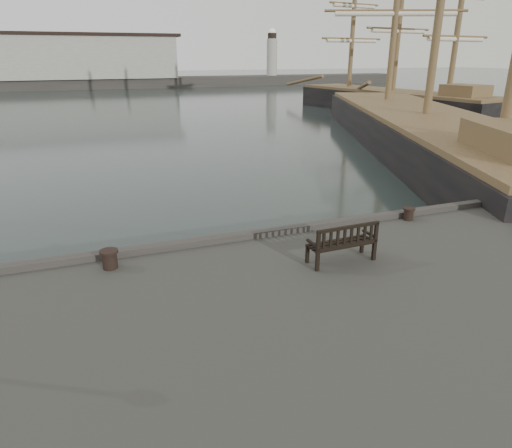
{
  "coord_description": "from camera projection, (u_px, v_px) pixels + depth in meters",
  "views": [
    {
      "loc": [
        -4.96,
        -11.7,
        6.55
      ],
      "look_at": [
        -0.75,
        -0.5,
        2.1
      ],
      "focal_mm": 32.0,
      "sensor_mm": 36.0,
      "label": 1
    }
  ],
  "objects": [
    {
      "name": "ground",
      "position": [
        273.0,
        279.0,
        14.19
      ],
      "size": [
        400.0,
        400.0,
        0.0
      ],
      "primitive_type": "plane",
      "color": "black",
      "rests_on": "ground"
    },
    {
      "name": "tall_ship_main",
      "position": [
        423.0,
        140.0,
        32.97
      ],
      "size": [
        21.7,
        39.26,
        29.35
      ],
      "rotation": [
        0.0,
        0.0,
        -0.38
      ],
      "color": "black",
      "rests_on": "ground"
    },
    {
      "name": "bollard_left",
      "position": [
        110.0,
        259.0,
        11.28
      ],
      "size": [
        0.6,
        0.6,
        0.48
      ],
      "primitive_type": "cylinder",
      "rotation": [
        0.0,
        0.0,
        0.4
      ],
      "color": "black",
      "rests_on": "quay"
    },
    {
      "name": "tall_ship_far",
      "position": [
        391.0,
        107.0,
        54.05
      ],
      "size": [
        10.32,
        28.23,
        23.69
      ],
      "rotation": [
        0.0,
        0.0,
        0.16
      ],
      "color": "black",
      "rests_on": "ground"
    },
    {
      "name": "breakwater",
      "position": [
        77.0,
        67.0,
        91.89
      ],
      "size": [
        140.0,
        9.5,
        12.2
      ],
      "color": "#383530",
      "rests_on": "ground"
    },
    {
      "name": "bench",
      "position": [
        342.0,
        250.0,
        11.61
      ],
      "size": [
        1.8,
        0.68,
        1.02
      ],
      "rotation": [
        0.0,
        0.0,
        0.04
      ],
      "color": "black",
      "rests_on": "quay"
    },
    {
      "name": "bollard_right",
      "position": [
        409.0,
        214.0,
        14.62
      ],
      "size": [
        0.47,
        0.47,
        0.4
      ],
      "primitive_type": "cylinder",
      "rotation": [
        0.0,
        0.0,
        -0.26
      ],
      "color": "black",
      "rests_on": "quay"
    }
  ]
}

